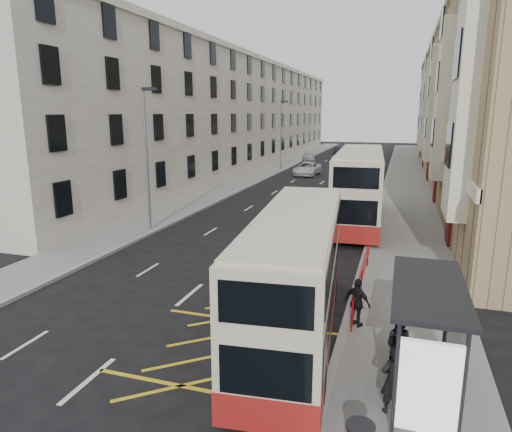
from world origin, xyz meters
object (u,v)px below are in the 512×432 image
(car_silver, at_px, (309,158))
(car_dark, at_px, (338,151))
(pedestrian_far, at_px, (357,303))
(bus_shelter, at_px, (435,322))
(street_lamp_far, at_px, (281,131))
(pedestrian_mid, at_px, (400,346))
(double_decker_rear, at_px, (359,187))
(pedestrian_near, at_px, (393,380))
(white_van, at_px, (308,169))
(car_red, at_px, (374,151))
(street_lamp_near, at_px, (147,152))
(double_decker_front, at_px, (296,275))

(car_silver, xyz_separation_m, car_dark, (1.88, 14.95, -0.10))
(pedestrian_far, bearing_deg, car_silver, -48.25)
(bus_shelter, distance_m, street_lamp_far, 44.94)
(bus_shelter, xyz_separation_m, pedestrian_mid, (-0.69, 0.91, -1.20))
(bus_shelter, xyz_separation_m, car_silver, (-13.03, 50.94, -1.40))
(double_decker_rear, xyz_separation_m, pedestrian_far, (1.35, -14.39, -1.39))
(pedestrian_near, relative_size, white_van, 0.32)
(pedestrian_near, distance_m, white_van, 41.40)
(bus_shelter, bearing_deg, street_lamp_far, 109.12)
(white_van, bearing_deg, car_red, 80.47)
(pedestrian_mid, distance_m, car_dark, 65.82)
(double_decker_rear, xyz_separation_m, pedestrian_near, (2.52, -18.50, -1.38))
(car_silver, bearing_deg, bus_shelter, -88.87)
(street_lamp_near, xyz_separation_m, pedestrian_near, (13.87, -13.14, -3.68))
(white_van, xyz_separation_m, car_silver, (-2.18, 11.53, 0.03))
(pedestrian_mid, distance_m, car_red, 64.22)
(double_decker_front, height_order, pedestrian_mid, double_decker_front)
(pedestrian_mid, bearing_deg, car_silver, 112.29)
(pedestrian_near, distance_m, pedestrian_far, 4.27)
(street_lamp_far, height_order, white_van, street_lamp_far)
(street_lamp_near, distance_m, car_silver, 38.78)
(car_silver, bearing_deg, double_decker_front, -92.42)
(double_decker_rear, bearing_deg, car_red, 89.16)
(double_decker_front, distance_m, car_red, 62.63)
(double_decker_front, relative_size, pedestrian_near, 6.23)
(double_decker_front, distance_m, white_van, 37.74)
(pedestrian_mid, xyz_separation_m, car_silver, (-12.34, 50.03, -0.20))
(bus_shelter, bearing_deg, pedestrian_far, 120.69)
(pedestrian_near, height_order, pedestrian_far, pedestrian_near)
(bus_shelter, height_order, car_red, bus_shelter)
(street_lamp_near, bearing_deg, double_decker_front, -42.54)
(bus_shelter, relative_size, street_lamp_near, 0.53)
(pedestrian_near, bearing_deg, street_lamp_near, -72.04)
(double_decker_rear, bearing_deg, car_dark, 95.99)
(street_lamp_far, distance_m, pedestrian_near, 45.47)
(white_van, bearing_deg, car_dark, 93.37)
(car_dark, bearing_deg, double_decker_rear, -90.49)
(pedestrian_far, relative_size, white_van, 0.31)
(double_decker_rear, bearing_deg, car_silver, 103.05)
(white_van, bearing_deg, bus_shelter, -71.88)
(car_silver, bearing_deg, street_lamp_far, -114.24)
(street_lamp_far, relative_size, double_decker_rear, 0.69)
(bus_shelter, relative_size, street_lamp_far, 0.53)
(street_lamp_far, xyz_separation_m, double_decker_front, (10.93, -40.02, -2.63))
(pedestrian_near, distance_m, car_red, 65.87)
(street_lamp_near, distance_m, pedestrian_near, 19.46)
(street_lamp_far, distance_m, car_dark, 24.10)
(double_decker_front, bearing_deg, car_silver, 95.14)
(pedestrian_far, bearing_deg, pedestrian_mid, 146.77)
(double_decker_rear, xyz_separation_m, pedestrian_mid, (2.66, -16.84, -1.39))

